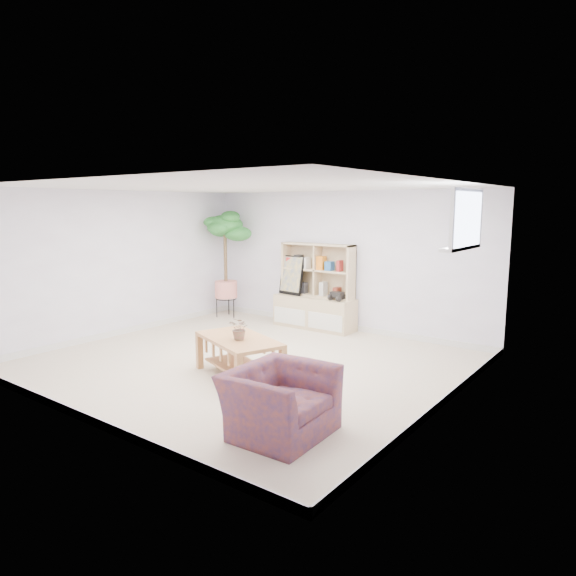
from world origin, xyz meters
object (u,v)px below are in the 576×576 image
Objects in this scene: coffee_table at (239,357)px; floor_tree at (226,264)px; armchair at (280,397)px; storage_unit at (315,286)px.

floor_tree is (-2.61, 2.52, 0.78)m from coffee_table.
armchair reaches higher than coffee_table.
coffee_table is (0.69, -2.76, -0.50)m from storage_unit.
storage_unit is 1.95m from floor_tree.
armchair is at bearing -60.58° from storage_unit.
floor_tree is at bearing -172.90° from storage_unit.
floor_tree is 2.11× the size of armchair.
storage_unit is 1.22× the size of coffee_table.
floor_tree is (-1.91, -0.24, 0.28)m from storage_unit.
floor_tree reaches higher than storage_unit.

